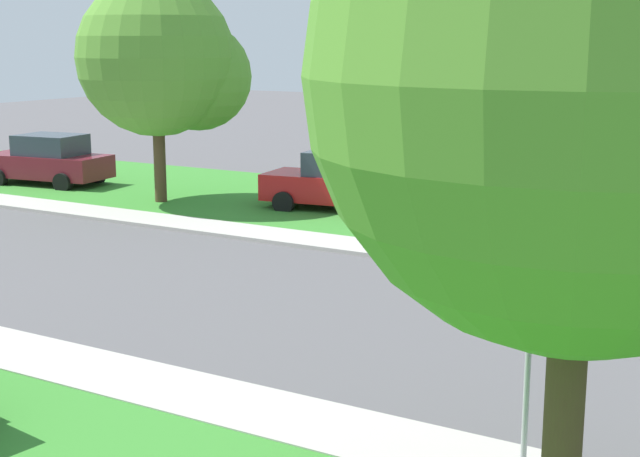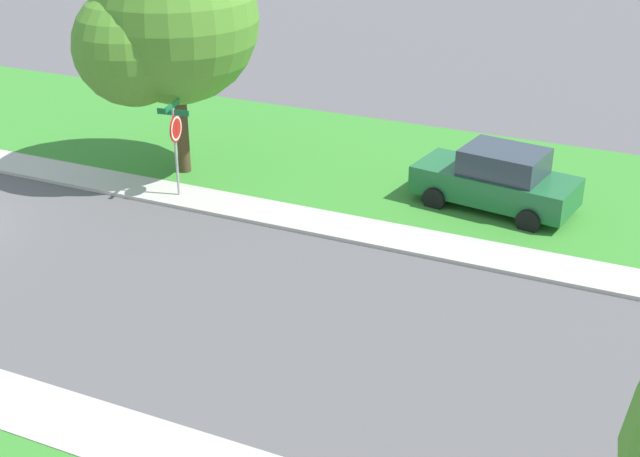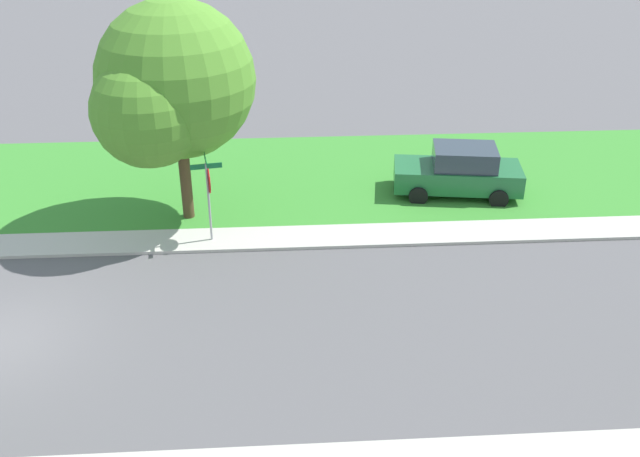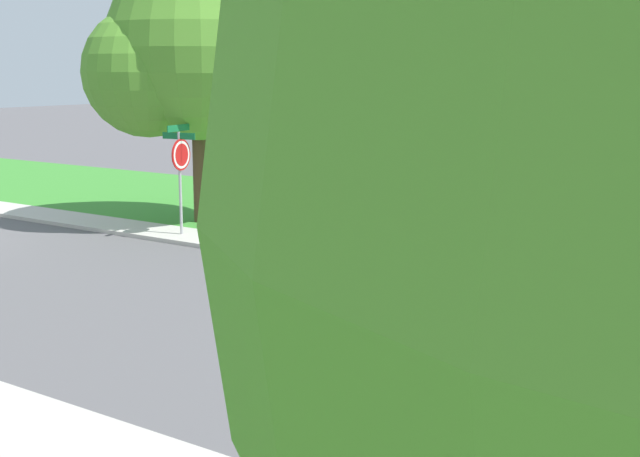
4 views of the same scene
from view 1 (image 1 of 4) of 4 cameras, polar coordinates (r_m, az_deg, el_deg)
sidewalk_east at (r=21.84m, az=2.30°, el=-1.11°), size 1.40×56.00×0.10m
lawn_east at (r=26.00m, az=7.20°, el=0.87°), size 8.00×56.00×0.08m
sidewalk_west at (r=14.57m, az=-15.64°, el=-8.18°), size 1.40×56.00×0.10m
stop_sign_far_corner at (r=10.30m, az=12.83°, el=-5.60°), size 0.91×0.91×2.77m
car_maroon_across_road at (r=32.29m, az=-16.61°, el=4.09°), size 2.45×4.50×1.76m
car_red_kerbside_mid at (r=26.32m, az=1.28°, el=2.94°), size 2.47×4.50×1.76m
tree_across_right at (r=27.78m, az=-9.54°, el=10.20°), size 5.01×4.66×6.72m
tree_corner_large at (r=8.26m, az=17.77°, el=7.96°), size 5.08×4.72×6.96m
house_right_setback at (r=33.08m, az=12.01°, el=7.11°), size 9.43×8.30×4.60m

